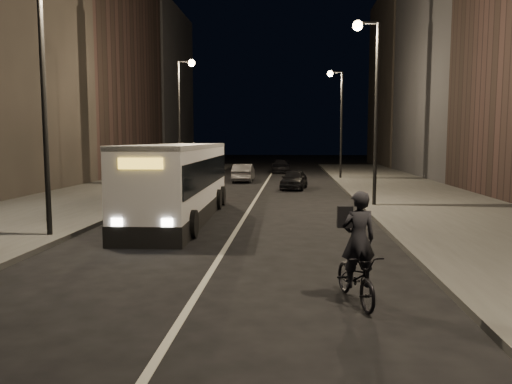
% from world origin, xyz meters
% --- Properties ---
extents(ground, '(180.00, 180.00, 0.00)m').
position_xyz_m(ground, '(0.00, 0.00, 0.00)').
color(ground, black).
rests_on(ground, ground).
extents(sidewalk_right, '(7.00, 70.00, 0.16)m').
position_xyz_m(sidewalk_right, '(8.50, 14.00, 0.08)').
color(sidewalk_right, '#383835').
rests_on(sidewalk_right, ground).
extents(sidewalk_left, '(7.00, 70.00, 0.16)m').
position_xyz_m(sidewalk_left, '(-8.50, 14.00, 0.08)').
color(sidewalk_left, '#383835').
rests_on(sidewalk_left, ground).
extents(building_row_right, '(8.00, 61.00, 21.00)m').
position_xyz_m(building_row_right, '(16.00, 27.50, 10.50)').
color(building_row_right, black).
rests_on(building_row_right, ground).
extents(building_row_left, '(8.00, 61.00, 22.00)m').
position_xyz_m(building_row_left, '(-16.00, 28.50, 11.00)').
color(building_row_left, black).
rests_on(building_row_left, ground).
extents(streetlight_right_mid, '(1.20, 0.44, 8.12)m').
position_xyz_m(streetlight_right_mid, '(5.33, 12.00, 5.36)').
color(streetlight_right_mid, black).
rests_on(streetlight_right_mid, sidewalk_right).
extents(streetlight_right_far, '(1.20, 0.44, 8.12)m').
position_xyz_m(streetlight_right_far, '(5.33, 28.00, 5.36)').
color(streetlight_right_far, black).
rests_on(streetlight_right_far, sidewalk_right).
extents(streetlight_left_near, '(1.20, 0.44, 8.12)m').
position_xyz_m(streetlight_left_near, '(-5.33, 4.00, 5.36)').
color(streetlight_left_near, black).
rests_on(streetlight_left_near, sidewalk_left).
extents(streetlight_left_far, '(1.20, 0.44, 8.12)m').
position_xyz_m(streetlight_left_far, '(-5.33, 22.00, 5.36)').
color(streetlight_left_far, black).
rests_on(streetlight_left_far, sidewalk_left).
extents(city_bus, '(2.75, 10.86, 2.91)m').
position_xyz_m(city_bus, '(-2.46, 8.28, 1.58)').
color(city_bus, silver).
rests_on(city_bus, ground).
extents(cyclist_on_bicycle, '(1.07, 1.98, 2.16)m').
position_xyz_m(cyclist_on_bicycle, '(3.11, -1.45, 0.72)').
color(cyclist_on_bicycle, black).
rests_on(cyclist_on_bicycle, ground).
extents(car_near, '(1.91, 3.75, 1.22)m').
position_xyz_m(car_near, '(2.01, 20.45, 0.61)').
color(car_near, black).
rests_on(car_near, ground).
extents(car_mid, '(1.41, 3.99, 1.31)m').
position_xyz_m(car_mid, '(-1.69, 25.62, 0.66)').
color(car_mid, '#353537').
rests_on(car_mid, ground).
extents(car_far, '(1.72, 4.15, 1.20)m').
position_xyz_m(car_far, '(0.81, 36.17, 0.60)').
color(car_far, black).
rests_on(car_far, ground).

